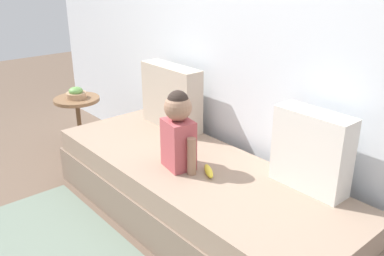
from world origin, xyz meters
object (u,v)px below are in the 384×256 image
(throw_pillow_left, at_px, (171,97))
(banana, at_px, (209,171))
(throw_pillow_right, at_px, (311,151))
(fruit_bowl, at_px, (76,93))
(toddler, at_px, (178,129))
(couch, at_px, (194,194))
(side_table, at_px, (78,111))

(throw_pillow_left, relative_size, banana, 3.33)
(throw_pillow_right, xyz_separation_m, fruit_bowl, (-2.16, -0.38, -0.09))
(throw_pillow_left, height_order, toddler, toddler)
(throw_pillow_left, height_order, fruit_bowl, throw_pillow_left)
(couch, distance_m, throw_pillow_right, 0.84)
(throw_pillow_left, bearing_deg, toddler, -34.58)
(side_table, bearing_deg, throw_pillow_right, 10.03)
(throw_pillow_right, relative_size, side_table, 0.87)
(couch, height_order, throw_pillow_right, throw_pillow_right)
(throw_pillow_right, bearing_deg, side_table, -169.97)
(toddler, relative_size, fruit_bowl, 2.91)
(couch, height_order, banana, banana)
(banana, bearing_deg, couch, 175.07)
(toddler, height_order, side_table, toddler)
(throw_pillow_right, distance_m, toddler, 0.80)
(toddler, height_order, fruit_bowl, toddler)
(couch, xyz_separation_m, throw_pillow_left, (-0.64, 0.32, 0.46))
(couch, xyz_separation_m, side_table, (-1.52, -0.07, 0.20))
(couch, bearing_deg, banana, -4.93)
(couch, xyz_separation_m, banana, (0.15, -0.01, 0.24))
(throw_pillow_right, relative_size, fruit_bowl, 2.65)
(toddler, xyz_separation_m, fruit_bowl, (-1.47, 0.03, -0.11))
(couch, bearing_deg, fruit_bowl, -177.52)
(throw_pillow_left, distance_m, throw_pillow_right, 1.28)
(couch, bearing_deg, toddler, -118.17)
(throw_pillow_left, height_order, side_table, throw_pillow_left)
(throw_pillow_left, height_order, throw_pillow_right, throw_pillow_left)
(throw_pillow_left, distance_m, fruit_bowl, 0.96)
(fruit_bowl, bearing_deg, side_table, 3.58)
(toddler, bearing_deg, throw_pillow_left, 145.42)
(toddler, bearing_deg, banana, 21.68)
(side_table, distance_m, fruit_bowl, 0.16)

